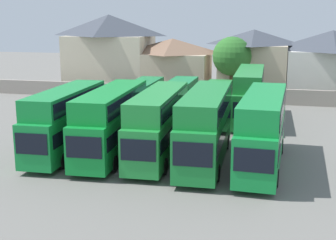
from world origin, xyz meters
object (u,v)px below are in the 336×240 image
Objects in this scene: bus_6 at (140,97)px; tree_left_of_lot at (232,56)px; house_terrace_left at (109,52)px; bus_2 at (112,119)px; bus_1 at (66,118)px; house_terrace_centre at (172,65)px; bus_7 at (176,98)px; house_terrace_right at (253,62)px; bus_8 at (212,101)px; bus_5 at (263,127)px; bus_4 at (206,123)px; house_terrace_far_right at (331,64)px; bus_3 at (159,121)px; bus_9 at (249,93)px.

tree_left_of_lot is at bearing 147.14° from bus_6.
bus_2 is at bearing -69.53° from house_terrace_left.
bus_1 is at bearing -109.76° from tree_left_of_lot.
house_terrace_left is at bearing 176.52° from house_terrace_centre.
house_terrace_centre is at bearing 175.36° from bus_1.
tree_left_of_lot is at bearing 161.10° from bus_7.
house_terrace_right reaches higher than bus_6.
bus_6 is 3.67m from bus_7.
house_terrace_centre is at bearing -152.12° from bus_8.
bus_6 is at bearing -60.68° from house_terrace_left.
bus_5 is 14.49m from bus_8.
bus_2 is at bearing -92.76° from bus_4.
house_terrace_far_right is at bearing 145.69° from bus_2.
bus_3 is at bearing -95.75° from tree_left_of_lot.
bus_9 is 1.21× the size of house_terrace_centre.
house_terrace_right is 9.40m from house_terrace_far_right.
bus_8 is at bearing 87.83° from bus_7.
house_terrace_far_right is (10.88, 29.19, 1.44)m from bus_4.
house_terrace_centre reaches higher than bus_4.
bus_6 is (-8.70, 13.36, -0.82)m from bus_4.
bus_5 is at bearing -103.56° from house_terrace_far_right.
house_terrace_right is (4.90, 29.47, 1.52)m from bus_3.
bus_1 is at bearing -6.83° from bus_6.
house_terrace_left reaches higher than bus_5.
house_terrace_right reaches higher than bus_8.
bus_5 is at bearing 23.69° from bus_8.
bus_8 is 1.26× the size of house_terrace_right.
bus_9 is (-1.74, 13.71, 0.02)m from bus_5.
bus_7 is 1.19× the size of house_terrace_centre.
bus_4 is (10.21, 0.29, 0.08)m from bus_1.
bus_8 is 20.17m from house_terrace_far_right.
house_terrace_centre is (-10.99, 15.50, 0.81)m from bus_9.
bus_7 is at bearing -144.64° from bus_5.
bus_2 is 6.83m from bus_4.
house_terrace_far_right is at bearing 0.25° from house_terrace_centre.
house_terrace_centre is at bearing -154.11° from bus_5.
bus_4 is (3.41, -0.28, 0.09)m from bus_3.
house_terrace_centre is 1.32× the size of tree_left_of_lot.
bus_4 is 14.44m from bus_7.
tree_left_of_lot reaches higher than bus_6.
house_terrace_left is 9.09m from house_terrace_centre.
bus_2 is at bearing -85.89° from house_terrace_centre.
tree_left_of_lot is at bearing 158.11° from bus_1.
bus_3 is at bearing 6.99° from bus_7.
bus_9 is (7.12, 0.09, 0.82)m from bus_7.
bus_2 is 1.05× the size of bus_8.
house_terrace_centre is 1.14× the size of house_terrace_right.
house_terrace_right is at bearing 59.42° from tree_left_of_lot.
house_terrace_right is at bearing 176.61° from house_terrace_far_right.
bus_6 is (-12.52, 13.47, -0.82)m from bus_5.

